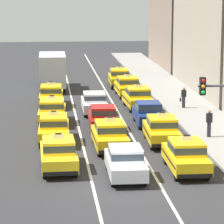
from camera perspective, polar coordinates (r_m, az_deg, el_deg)
ground_plane at (r=31.57m, az=1.36°, el=-6.56°), size 160.00×160.00×0.00m
lane_stripe_left_center at (r=50.81m, az=-3.22°, el=0.17°), size 0.14×80.00×0.01m
lane_stripe_center_right at (r=51.05m, az=0.37°, el=0.23°), size 0.14×80.00×0.01m
sidewalk_curb at (r=47.14m, az=7.81°, el=-0.68°), size 4.00×90.00×0.15m
taxi_left_nearest at (r=34.60m, az=-4.57°, el=-3.51°), size 1.91×4.60×1.96m
taxi_left_second at (r=40.52m, az=-4.96°, el=-1.37°), size 1.92×4.60×1.96m
taxi_left_third at (r=46.03m, az=-5.11°, el=0.12°), size 1.99×4.63×1.96m
taxi_left_fourth at (r=52.41m, az=-5.18°, el=1.44°), size 1.95×4.61×1.96m
box_truck_left_fifth at (r=60.51m, az=-5.08°, el=3.58°), size 2.33×6.97×3.27m
sedan_center_nearest at (r=33.09m, az=1.15°, el=-4.20°), size 1.81×4.32×1.58m
taxi_center_second at (r=38.61m, az=-0.19°, el=-1.95°), size 1.88×4.58×1.96m
sedan_center_third at (r=43.78m, az=-0.78°, el=-0.44°), size 1.85×4.34×1.58m
sedan_center_fourth at (r=49.27m, az=-1.51°, el=0.84°), size 1.79×4.31×1.58m
taxi_right_nearest at (r=34.31m, az=6.31°, el=-3.66°), size 1.87×4.58×1.96m
taxi_right_second at (r=40.13m, az=4.24°, el=-1.48°), size 1.97×4.62×1.96m
sedan_right_third at (r=45.35m, az=3.11°, el=-0.06°), size 1.85×4.34×1.58m
taxi_right_fourth at (r=51.21m, az=2.20°, el=1.25°), size 1.94×4.61×1.96m
taxi_right_fifth at (r=56.81m, az=1.33°, el=2.22°), size 1.87×4.58×1.96m
taxi_right_sixth at (r=62.02m, az=0.63°, el=2.96°), size 1.97×4.62×1.96m
pedestrian_mid_block at (r=51.07m, az=6.10°, el=1.23°), size 0.47×0.24×1.57m
pedestrian_by_storefront at (r=41.58m, az=8.25°, el=-0.95°), size 0.36×0.24×1.69m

